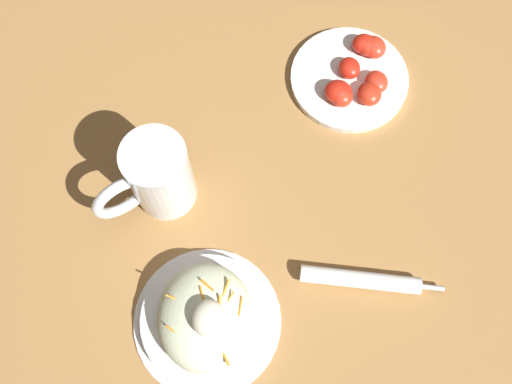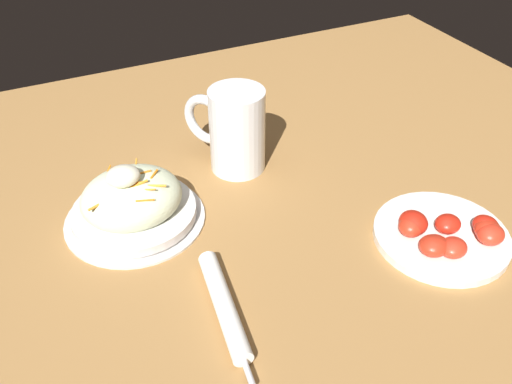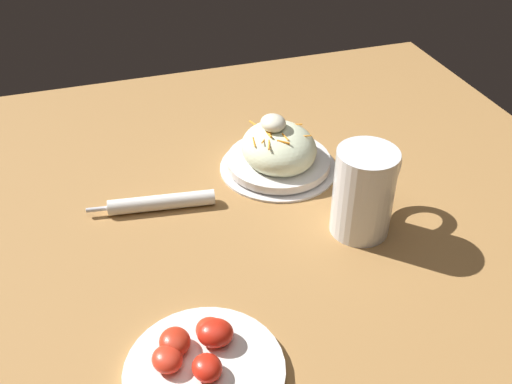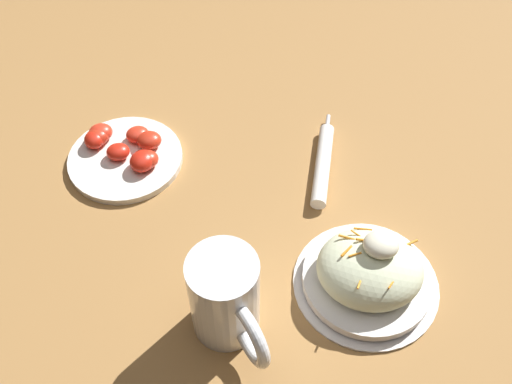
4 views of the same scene
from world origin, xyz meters
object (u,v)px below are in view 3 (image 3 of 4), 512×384
Objects in this scene: salad_plate at (278,153)px; tomato_plate at (200,369)px; beer_mug at (364,195)px; napkin_roll at (161,202)px.

tomato_plate is at bearing 148.71° from salad_plate.
salad_plate reaches higher than tomato_plate.
salad_plate is at bearing -31.29° from tomato_plate.
beer_mug reaches higher than salad_plate.
tomato_plate reaches higher than napkin_roll.
napkin_roll is (0.15, 0.30, -0.05)m from beer_mug.
salad_plate is 0.24m from napkin_roll.
beer_mug is 0.34m from napkin_roll.
tomato_plate is at bearing 177.54° from napkin_roll.
salad_plate is 1.08× the size of tomato_plate.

